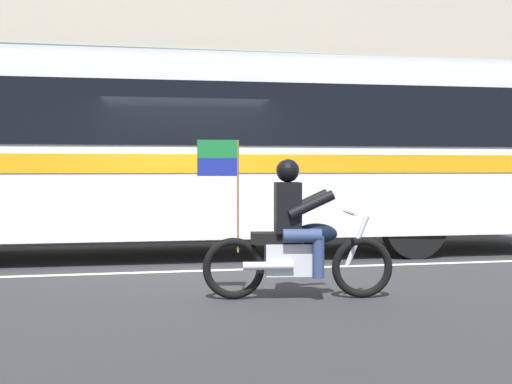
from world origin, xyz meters
TOP-DOWN VIEW (x-y plane):
  - ground_plane at (0.00, 0.00)m, footprint 60.00×60.00m
  - sidewalk_curb at (0.00, 5.10)m, footprint 28.00×3.80m
  - lane_center_stripe at (0.00, -0.60)m, footprint 26.60×0.14m
  - office_building_facade at (0.00, 7.39)m, footprint 28.00×0.89m
  - transit_bus at (0.07, 1.19)m, footprint 13.13×2.87m
  - motorcycle_with_rider at (0.95, -2.79)m, footprint 2.18×0.68m

SIDE VIEW (x-z plane):
  - ground_plane at x=0.00m, z-range 0.00..0.00m
  - lane_center_stripe at x=0.00m, z-range 0.00..0.01m
  - sidewalk_curb at x=0.00m, z-range 0.00..0.15m
  - motorcycle_with_rider at x=0.95m, z-range -0.22..1.55m
  - transit_bus at x=0.07m, z-range 0.27..3.49m
  - office_building_facade at x=0.00m, z-range 0.01..10.76m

